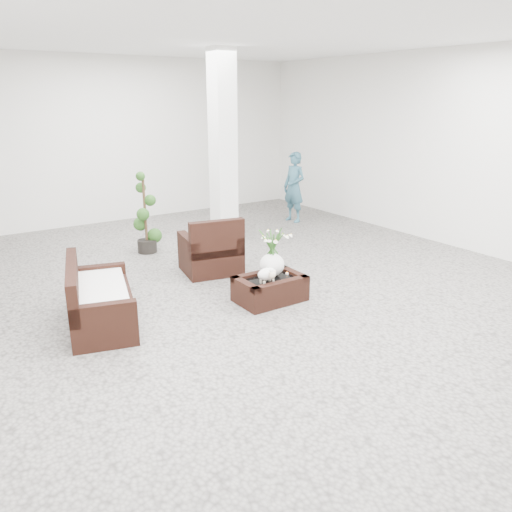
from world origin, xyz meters
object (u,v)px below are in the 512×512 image
coffee_table (270,290)px  loveseat (101,293)px  topiary (145,213)px  armchair (210,244)px

coffee_table → loveseat: 2.21m
coffee_table → topiary: (-0.52, 3.06, 0.55)m
loveseat → topiary: size_ratio=1.05×
coffee_table → loveseat: (-2.13, 0.53, 0.24)m
armchair → coffee_table: bearing=103.7°
armchair → topiary: size_ratio=0.64×
topiary → loveseat: bearing=-122.4°
loveseat → topiary: topiary is taller
coffee_table → armchair: (-0.08, 1.51, 0.30)m
armchair → loveseat: (-2.04, -0.98, -0.06)m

